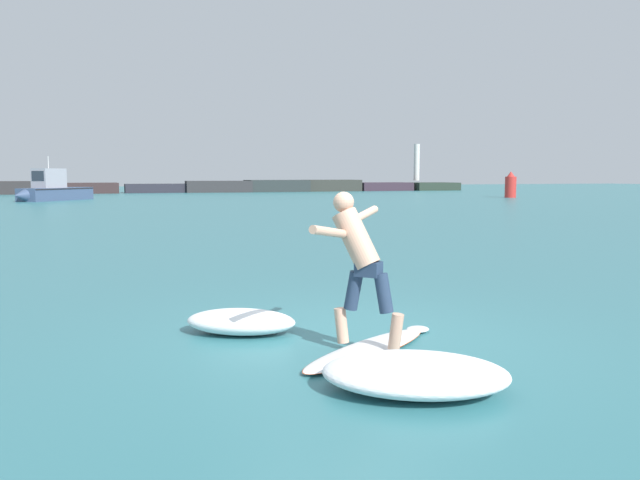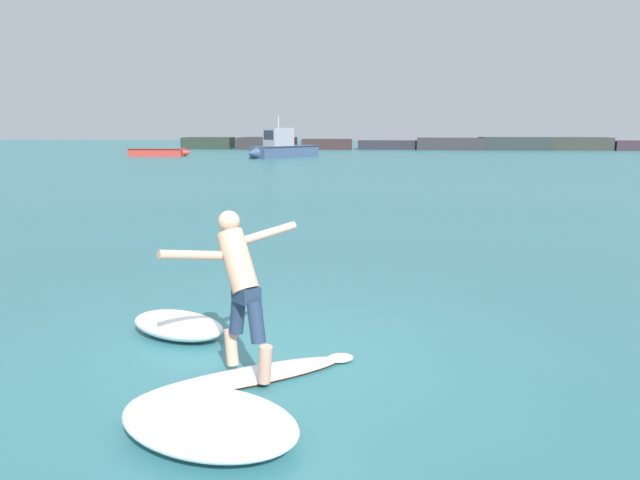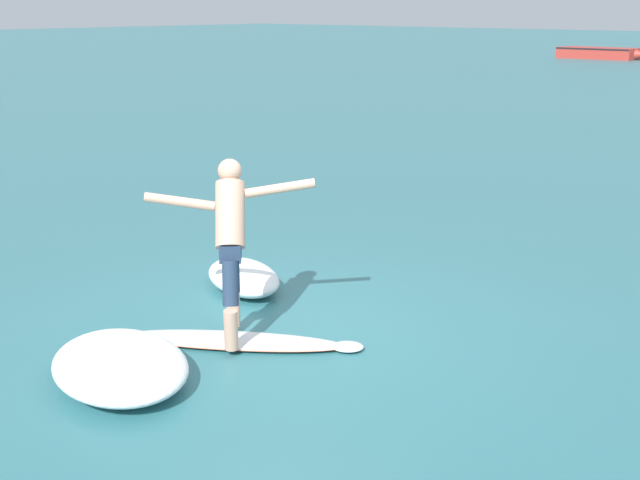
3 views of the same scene
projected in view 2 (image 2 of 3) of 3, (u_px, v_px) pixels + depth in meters
ground_plane at (266, 357)px, 7.12m from camera, size 200.00×200.00×0.00m
rock_jetty_breakwater at (452, 144)px, 66.89m from camera, size 58.60×5.18×5.62m
surfboard at (252, 376)px, 6.51m from camera, size 2.18×1.62×0.20m
surfer at (239, 278)px, 6.40m from camera, size 1.22×1.20×1.68m
fishing_boat_near_jetty at (159, 152)px, 52.85m from camera, size 5.49×2.08×0.64m
small_boat_offshore at (282, 148)px, 50.41m from camera, size 5.43×6.30×3.28m
wave_foam_at_tail at (178, 325)px, 7.79m from camera, size 1.53×1.27×0.30m
wave_foam_at_nose at (209, 421)px, 5.26m from camera, size 2.00×1.74×0.31m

